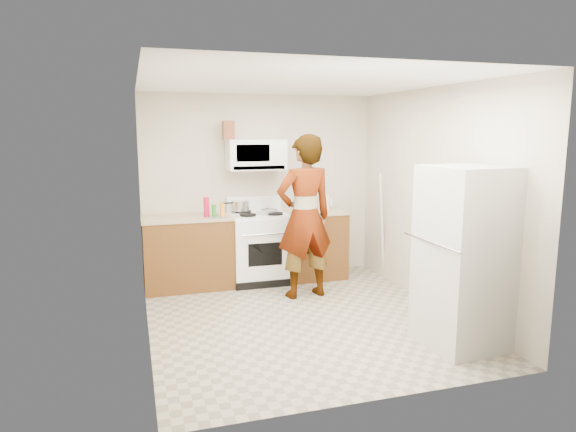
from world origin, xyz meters
name	(u,v)px	position (x,y,z in m)	size (l,w,h in m)	color
floor	(301,318)	(0.00, 0.00, 0.00)	(3.60, 3.60, 0.00)	gray
back_wall	(260,187)	(0.00, 1.79, 1.25)	(3.20, 0.02, 2.50)	beige
right_wall	(434,199)	(1.59, 0.00, 1.25)	(0.02, 3.60, 2.50)	beige
cabinet_left	(188,253)	(-1.04, 1.49, 0.45)	(1.12, 0.62, 0.90)	brown
counter_left	(187,218)	(-1.04, 1.49, 0.92)	(1.14, 0.64, 0.04)	tan
cabinet_right	(314,245)	(0.68, 1.49, 0.45)	(0.80, 0.62, 0.90)	brown
counter_right	(314,212)	(0.68, 1.49, 0.92)	(0.82, 0.64, 0.04)	tan
gas_range	(259,246)	(-0.10, 1.48, 0.49)	(0.76, 0.65, 1.13)	white
microwave	(256,155)	(-0.10, 1.61, 1.70)	(0.76, 0.38, 0.40)	white
person	(305,217)	(0.28, 0.72, 0.99)	(0.72, 0.47, 1.98)	tan
fridge	(464,257)	(1.24, -1.09, 0.85)	(0.70, 0.70, 1.70)	#BBBCB7
kettle	(324,202)	(0.86, 1.58, 1.03)	(0.15, 0.15, 0.18)	white
jug	(228,130)	(-0.47, 1.56, 2.02)	(0.14, 0.14, 0.24)	#632F17
saucepan	(240,206)	(-0.31, 1.65, 1.02)	(0.24, 0.24, 0.13)	silver
tray	(268,212)	(0.00, 1.40, 0.96)	(0.25, 0.16, 0.05)	white
bottle_spray	(206,207)	(-0.80, 1.39, 1.06)	(0.07, 0.07, 0.25)	red
bottle_hot_sauce	(222,210)	(-0.61, 1.34, 1.02)	(0.06, 0.06, 0.17)	orange
bottle_green_cap	(214,211)	(-0.72, 1.31, 1.02)	(0.05, 0.05, 0.17)	#1E8317
pot_lid	(218,217)	(-0.68, 1.30, 0.94)	(0.26, 0.26, 0.01)	silver
broom	(382,226)	(1.53, 1.12, 0.73)	(0.03, 0.03, 1.47)	silver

